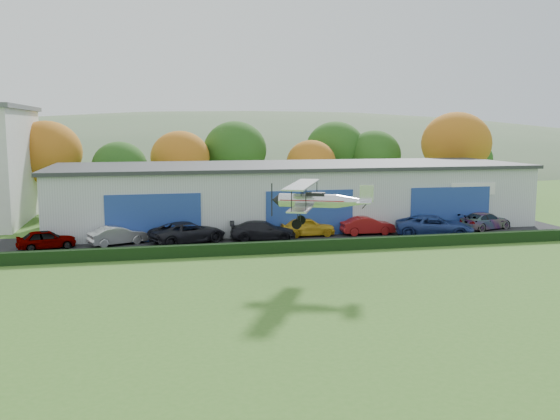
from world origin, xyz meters
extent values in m
plane|color=#3B6B21|center=(0.00, 0.00, 0.00)|extent=(300.00, 300.00, 0.00)
cube|color=black|center=(3.00, 21.00, 0.03)|extent=(48.00, 9.00, 0.05)
cube|color=black|center=(3.00, 16.20, 0.40)|extent=(46.00, 0.60, 0.80)
cube|color=#B2B7BC|center=(5.00, 28.00, 2.50)|extent=(40.00, 12.00, 5.00)
cube|color=#2D3033|center=(5.00, 28.00, 5.15)|extent=(40.60, 12.60, 0.30)
cube|color=#223E91|center=(-7.00, 21.95, 1.80)|extent=(7.00, 0.12, 3.60)
cube|color=#223E91|center=(5.00, 21.95, 1.80)|extent=(7.00, 0.12, 3.60)
cube|color=#223E91|center=(17.00, 21.95, 1.80)|extent=(7.00, 0.12, 3.60)
cylinder|color=#3D2614|center=(-17.00, 40.00, 1.57)|extent=(0.36, 0.36, 3.15)
ellipsoid|color=#B66616|center=(-17.00, 40.00, 6.03)|extent=(6.84, 6.84, 6.16)
cylinder|color=#3D2614|center=(-10.00, 38.00, 1.22)|extent=(0.36, 0.36, 2.45)
ellipsoid|color=#1E4C14|center=(-10.00, 38.00, 4.69)|extent=(5.32, 5.32, 4.79)
cylinder|color=#3D2614|center=(-4.00, 40.00, 1.40)|extent=(0.36, 0.36, 2.80)
ellipsoid|color=#B66616|center=(-4.00, 40.00, 5.36)|extent=(6.08, 6.08, 5.47)
cylinder|color=#3D2614|center=(2.00, 42.00, 1.57)|extent=(0.36, 0.36, 3.15)
ellipsoid|color=#1E4C14|center=(2.00, 42.00, 6.03)|extent=(6.84, 6.84, 6.16)
cylinder|color=#3D2614|center=(10.00, 40.00, 1.22)|extent=(0.36, 0.36, 2.45)
ellipsoid|color=#B66616|center=(10.00, 40.00, 4.69)|extent=(5.32, 5.32, 4.79)
cylinder|color=#3D2614|center=(18.00, 42.00, 1.40)|extent=(0.36, 0.36, 2.80)
ellipsoid|color=#1E4C14|center=(18.00, 42.00, 5.36)|extent=(6.08, 6.08, 5.47)
cylinder|color=#3D2614|center=(26.00, 38.00, 1.75)|extent=(0.36, 0.36, 3.50)
ellipsoid|color=#B66616|center=(26.00, 38.00, 6.70)|extent=(7.60, 7.60, 6.84)
cylinder|color=#3D2614|center=(30.00, 42.00, 1.22)|extent=(0.36, 0.36, 2.45)
ellipsoid|color=#1E4C14|center=(30.00, 42.00, 4.69)|extent=(5.32, 5.32, 4.79)
cylinder|color=#3D2614|center=(14.00, 44.00, 1.57)|extent=(0.36, 0.36, 3.15)
ellipsoid|color=#1E4C14|center=(14.00, 44.00, 6.03)|extent=(6.84, 6.84, 6.16)
ellipsoid|color=#4C6642|center=(20.00, 140.00, -15.40)|extent=(320.00, 196.00, 56.00)
ellipsoid|color=#4C6642|center=(90.00, 140.00, -9.90)|extent=(240.00, 126.00, 36.00)
imported|color=gray|center=(-14.40, 20.79, 0.72)|extent=(4.22, 2.53, 1.35)
imported|color=silver|center=(-9.58, 21.26, 0.74)|extent=(4.40, 2.99, 1.37)
imported|color=black|center=(-4.56, 20.89, 0.84)|extent=(6.22, 4.70, 1.57)
imported|color=black|center=(1.03, 20.82, 0.77)|extent=(5.17, 2.65, 1.44)
imported|color=gold|center=(4.71, 21.67, 0.79)|extent=(4.37, 1.84, 1.47)
imported|color=maroon|center=(9.56, 21.37, 0.76)|extent=(4.32, 1.57, 1.41)
imported|color=navy|center=(14.30, 19.31, 0.88)|extent=(6.52, 4.54, 1.65)
imported|color=gray|center=(20.04, 21.60, 0.75)|extent=(5.18, 3.34, 1.40)
cylinder|color=silver|center=(1.49, 9.48, 4.39)|extent=(3.32, 2.01, 0.78)
cone|color=silver|center=(3.87, 8.46, 4.39)|extent=(2.05, 1.46, 0.78)
cone|color=black|center=(-0.22, 10.22, 4.39)|extent=(0.70, 0.88, 0.78)
cube|color=maroon|center=(1.73, 9.38, 4.44)|extent=(3.64, 2.16, 0.05)
cube|color=black|center=(1.89, 9.31, 4.75)|extent=(1.16, 0.88, 0.22)
cube|color=silver|center=(1.33, 9.55, 4.13)|extent=(3.44, 6.13, 0.09)
cube|color=silver|center=(1.17, 9.62, 5.30)|extent=(3.66, 6.48, 0.09)
cylinder|color=black|center=(0.09, 7.64, 4.72)|extent=(0.07, 0.07, 1.12)
cylinder|color=black|center=(0.80, 7.34, 4.72)|extent=(0.07, 0.07, 1.12)
cylinder|color=black|center=(1.86, 11.77, 4.72)|extent=(0.07, 0.07, 1.12)
cylinder|color=black|center=(2.57, 11.46, 4.72)|extent=(0.07, 0.07, 1.12)
cylinder|color=black|center=(1.05, 9.34, 5.00)|extent=(0.12, 0.19, 0.64)
cylinder|color=black|center=(1.29, 9.90, 5.00)|extent=(0.12, 0.19, 0.64)
cylinder|color=black|center=(0.87, 9.35, 3.66)|extent=(0.29, 0.58, 1.06)
cylinder|color=black|center=(1.16, 10.03, 3.66)|extent=(0.29, 0.58, 1.06)
cylinder|color=black|center=(1.01, 9.69, 3.14)|extent=(0.70, 1.53, 0.06)
cylinder|color=black|center=(0.71, 8.97, 3.14)|extent=(0.56, 0.33, 0.55)
cylinder|color=black|center=(1.32, 10.40, 3.14)|extent=(0.56, 0.33, 0.55)
cylinder|color=black|center=(4.42, 8.23, 4.18)|extent=(0.31, 0.17, 0.36)
cube|color=silver|center=(4.42, 8.23, 4.44)|extent=(1.60, 2.37, 0.05)
cube|color=silver|center=(4.50, 8.19, 4.87)|extent=(0.73, 0.35, 0.95)
cube|color=black|center=(-0.43, 10.31, 4.39)|extent=(0.09, 0.12, 1.90)
camera|label=1|loc=(-7.32, -23.37, 8.58)|focal=38.87mm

